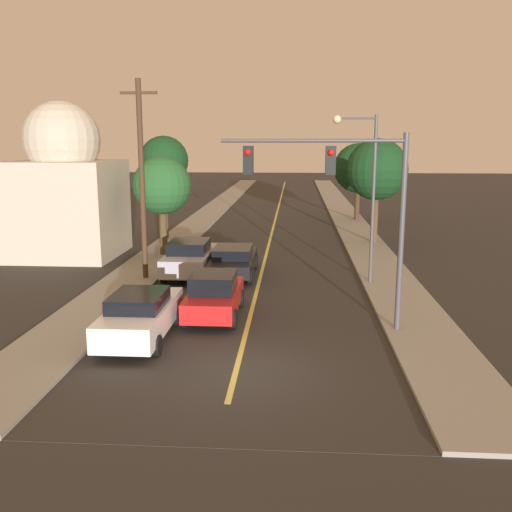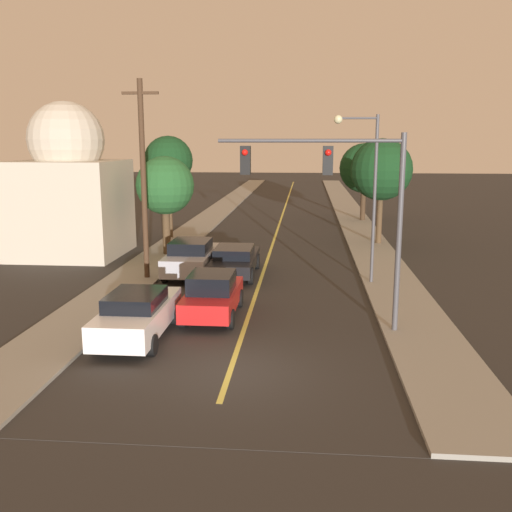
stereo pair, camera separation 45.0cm
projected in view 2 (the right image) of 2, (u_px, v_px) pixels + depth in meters
ground_plane at (230, 371)px, 15.62m from camera, size 200.00×200.00×0.00m
road_surface at (283, 212)px, 50.77m from camera, size 9.13×80.00×0.01m
sidewalk_left at (219, 210)px, 51.26m from camera, size 2.50×80.00×0.12m
sidewalk_right at (349, 212)px, 50.26m from camera, size 2.50×80.00×0.12m
car_near_lane_front at (212, 295)px, 20.34m from camera, size 1.86×4.20×1.63m
car_near_lane_second at (235, 260)px, 26.57m from camera, size 2.05×4.99×1.40m
car_outer_lane_front at (137, 314)px, 18.11m from camera, size 1.92×4.70×1.55m
car_outer_lane_second at (192, 257)px, 26.57m from camera, size 2.07×4.78×1.70m
traffic_signal_mast at (341, 189)px, 17.98m from camera, size 5.86×0.42×6.34m
streetlamp_right at (365, 176)px, 24.24m from camera, size 1.88×0.36×7.17m
utility_pole_left at (143, 177)px, 25.06m from camera, size 1.60×0.24×8.70m
tree_left_near at (165, 186)px, 30.61m from camera, size 3.12×3.12×5.30m
tree_left_far at (168, 161)px, 35.75m from camera, size 3.05×3.05×6.41m
tree_right_near at (381, 170)px, 33.76m from camera, size 3.66×3.66×6.25m
tree_right_far at (364, 168)px, 43.94m from camera, size 3.81×3.81×5.93m
domed_building_left at (69, 189)px, 30.89m from camera, size 5.51×5.51×8.29m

